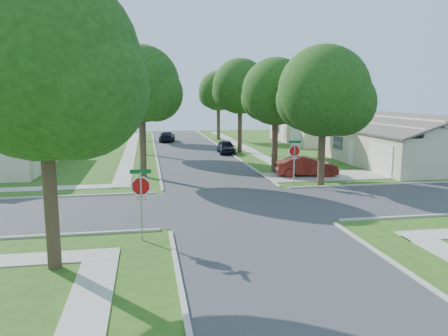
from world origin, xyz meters
TOP-DOWN VIEW (x-y plane):
  - ground at (0.00, 0.00)m, footprint 100.00×100.00m
  - road_ns at (0.00, 0.00)m, footprint 7.00×100.00m
  - sidewalk_ne at (6.10, 26.00)m, footprint 1.20×40.00m
  - sidewalk_nw at (-6.10, 26.00)m, footprint 1.20×40.00m
  - driveway at (7.90, 7.10)m, footprint 8.80×3.60m
  - stop_sign_sw at (-4.70, -4.70)m, footprint 1.05×0.80m
  - stop_sign_ne at (4.70, 4.70)m, footprint 1.05×0.80m
  - tree_e_near at (4.75, 9.01)m, footprint 4.97×4.80m
  - tree_e_mid at (4.76, 21.01)m, footprint 5.59×5.40m
  - tree_e_far at (4.75, 34.01)m, footprint 5.17×5.00m
  - tree_w_near at (-4.64, 9.01)m, footprint 5.38×5.20m
  - tree_w_mid at (-4.64, 21.01)m, footprint 5.80×5.60m
  - tree_w_far at (-4.65, 34.01)m, footprint 4.76×4.60m
  - tree_sw_corner at (-7.44, -6.99)m, footprint 6.21×6.00m
  - tree_ne_corner at (6.36, 4.21)m, footprint 5.80×5.60m
  - house_ne_near at (15.99, 11.00)m, footprint 8.42×13.60m
  - house_ne_far at (15.99, 29.00)m, footprint 8.42×13.60m
  - house_nw_far at (-15.99, 32.00)m, footprint 8.42×13.60m
  - car_driveway at (6.54, 7.34)m, footprint 4.43×2.03m
  - car_curb_east at (3.20, 20.39)m, footprint 1.72×3.88m
  - car_curb_west at (-1.92, 32.81)m, footprint 2.27×4.51m

SIDE VIEW (x-z plane):
  - ground at x=0.00m, z-range 0.00..0.00m
  - road_ns at x=0.00m, z-range -0.01..0.01m
  - sidewalk_ne at x=6.10m, z-range 0.00..0.04m
  - sidewalk_nw at x=-6.10m, z-range 0.00..0.04m
  - driveway at x=7.90m, z-range 0.00..0.05m
  - car_curb_west at x=-1.92m, z-range 0.00..1.26m
  - car_curb_east at x=3.20m, z-range 0.00..1.30m
  - car_driveway at x=6.54m, z-range 0.00..1.41m
  - house_ne_near at x=15.99m, z-range -0.60..3.63m
  - house_ne_far at x=15.99m, z-range -0.60..3.63m
  - house_nw_far at x=-15.99m, z-range -0.60..3.63m
  - stop_sign_sw at x=-4.70m, z-range 0.54..3.52m
  - stop_sign_ne at x=4.70m, z-range 0.54..3.52m
  - tree_w_far at x=-4.65m, z-range 1.49..9.52m
  - tree_ne_corner at x=6.36m, z-range 1.26..9.92m
  - tree_e_near at x=4.75m, z-range 1.50..9.78m
  - tree_e_far at x=4.75m, z-range 1.62..10.34m
  - tree_w_near at x=-4.64m, z-range 1.63..10.60m
  - tree_e_mid at x=4.76m, z-range 1.64..10.86m
  - tree_sw_corner at x=-7.44m, z-range 1.49..11.04m
  - tree_w_mid at x=-4.64m, z-range 1.71..11.27m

